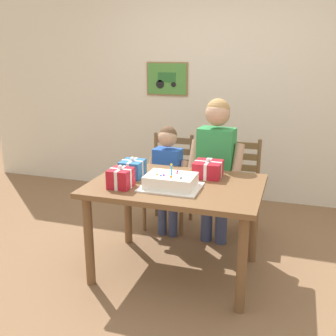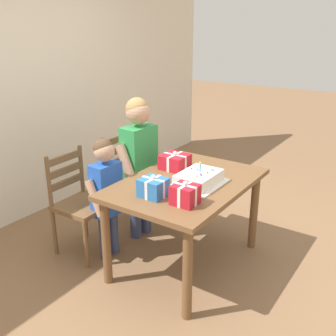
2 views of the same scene
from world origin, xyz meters
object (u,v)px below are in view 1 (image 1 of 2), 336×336
(gift_box_corner_small, at_px, (208,169))
(child_younger, at_px, (168,171))
(chair_right, at_px, (236,187))
(gift_box_red_large, at_px, (133,169))
(chair_left, at_px, (169,181))
(birthday_cake, at_px, (171,182))
(gift_box_beside_cake, at_px, (121,178))
(child_older, at_px, (216,158))
(dining_table, at_px, (176,196))

(gift_box_corner_small, distance_m, child_younger, 0.63)
(chair_right, relative_size, child_younger, 0.86)
(gift_box_red_large, xyz_separation_m, gift_box_corner_small, (0.57, 0.19, -0.00))
(chair_left, relative_size, child_younger, 0.86)
(birthday_cake, relative_size, gift_box_red_large, 2.29)
(chair_left, bearing_deg, chair_right, 0.00)
(gift_box_beside_cake, xyz_separation_m, chair_right, (0.70, 1.10, -0.36))
(child_older, relative_size, child_younger, 1.25)
(dining_table, relative_size, gift_box_corner_small, 5.88)
(child_younger, bearing_deg, gift_box_red_large, -100.92)
(gift_box_beside_cake, bearing_deg, gift_box_corner_small, 38.85)
(child_older, distance_m, child_younger, 0.48)
(birthday_cake, bearing_deg, chair_right, 71.25)
(chair_left, distance_m, child_older, 0.68)
(birthday_cake, bearing_deg, gift_box_red_large, 155.97)
(child_younger, bearing_deg, child_older, -0.07)
(gift_box_corner_small, height_order, chair_right, chair_right)
(child_older, bearing_deg, chair_right, 60.63)
(gift_box_corner_small, relative_size, chair_right, 0.24)
(dining_table, xyz_separation_m, gift_box_corner_small, (0.20, 0.24, 0.17))
(gift_box_red_large, bearing_deg, birthday_cake, -24.03)
(birthday_cake, bearing_deg, chair_left, 108.11)
(birthday_cake, distance_m, gift_box_corner_small, 0.41)
(child_older, bearing_deg, gift_box_beside_cake, -123.32)
(gift_box_corner_small, bearing_deg, chair_left, 129.22)
(gift_box_beside_cake, bearing_deg, child_younger, 83.50)
(chair_right, height_order, child_older, child_older)
(gift_box_red_large, height_order, gift_box_beside_cake, gift_box_beside_cake)
(chair_right, xyz_separation_m, child_older, (-0.15, -0.27, 0.35))
(gift_box_beside_cake, relative_size, chair_right, 0.19)
(birthday_cake, relative_size, child_younger, 0.41)
(chair_right, xyz_separation_m, child_younger, (-0.60, -0.27, 0.19))
(gift_box_corner_small, distance_m, chair_left, 0.91)
(dining_table, bearing_deg, gift_box_red_large, 172.46)
(dining_table, distance_m, gift_box_red_large, 0.42)
(gift_box_corner_small, height_order, chair_left, chair_left)
(child_younger, bearing_deg, chair_right, 23.73)
(gift_box_red_large, distance_m, child_younger, 0.61)
(birthday_cake, relative_size, chair_right, 0.48)
(gift_box_beside_cake, height_order, chair_right, gift_box_beside_cake)
(dining_table, distance_m, gift_box_corner_small, 0.35)
(chair_right, bearing_deg, birthday_cake, -108.75)
(chair_left, height_order, child_younger, child_younger)
(gift_box_corner_small, bearing_deg, child_older, 91.60)
(gift_box_beside_cake, xyz_separation_m, child_older, (0.55, 0.83, -0.01))
(chair_right, bearing_deg, gift_box_red_large, -130.43)
(gift_box_beside_cake, distance_m, chair_left, 1.16)
(gift_box_red_large, distance_m, chair_left, 0.91)
(gift_box_red_large, xyz_separation_m, child_younger, (0.11, 0.57, -0.17))
(gift_box_beside_cake, bearing_deg, chair_left, 88.48)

